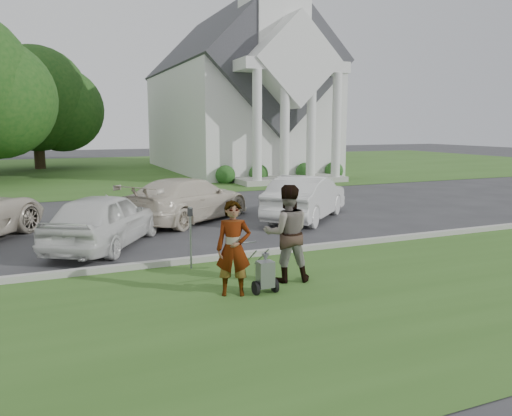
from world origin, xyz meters
TOP-DOWN VIEW (x-y plane):
  - ground at (0.00, 0.00)m, footprint 120.00×120.00m
  - grass_strip at (0.00, -3.00)m, footprint 80.00×7.00m
  - church_lawn at (0.00, 27.00)m, footprint 80.00×30.00m
  - curb at (0.00, 0.55)m, footprint 80.00×0.18m
  - church at (9.00, 23.11)m, footprint 9.19×19.00m
  - tree_back at (-4.01, 29.99)m, footprint 9.61×7.60m
  - striping_cart at (0.02, -2.03)m, footprint 0.47×0.92m
  - person_left at (-0.56, -1.89)m, footprint 0.76×0.63m
  - person_right at (0.74, -1.49)m, footprint 1.12×0.96m
  - parking_meter_near at (-0.83, 0.10)m, footprint 0.10×0.09m
  - car_b at (-2.34, 2.98)m, footprint 3.70×4.56m
  - car_c at (0.66, 5.69)m, footprint 5.25×4.62m
  - car_d at (4.40, 4.41)m, footprint 4.39×4.28m

SIDE VIEW (x-z plane):
  - ground at x=0.00m, z-range 0.00..0.00m
  - grass_strip at x=0.00m, z-range 0.00..0.01m
  - church_lawn at x=0.00m, z-range 0.00..0.01m
  - curb at x=0.00m, z-range 0.00..0.15m
  - striping_cart at x=0.02m, z-range -0.06..0.79m
  - car_c at x=0.66m, z-range 0.00..1.46m
  - car_b at x=-2.34m, z-range 0.00..1.46m
  - car_d at x=4.40m, z-range 0.00..1.50m
  - parking_meter_near at x=-0.83m, z-range 0.18..1.58m
  - person_left at x=-0.56m, z-range 0.00..1.78m
  - person_right at x=0.74m, z-range 0.00..1.98m
  - tree_back at x=-4.01m, z-range 0.28..9.17m
  - church at x=9.00m, z-range -6.11..17.99m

